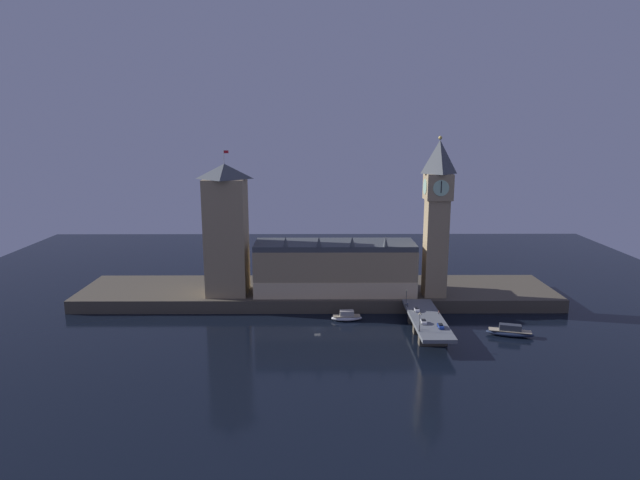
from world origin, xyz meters
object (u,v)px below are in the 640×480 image
object	(u,v)px
clock_tower	(437,213)
victoria_tower	(226,230)
car_northbound_trail	(424,322)
pedestrian_mid_walk	(439,312)
boat_upstream	(347,317)
pedestrian_far_rail	(408,304)
car_southbound_lead	(441,326)
boat_downstream	(510,332)
car_northbound_lead	(417,309)
street_lamp_far	(406,295)
pedestrian_near_rail	(419,327)
street_lamp_near	(420,320)

from	to	relation	value
clock_tower	victoria_tower	size ratio (longest dim) A/B	1.09
car_northbound_trail	pedestrian_mid_walk	bearing A→B (deg)	51.88
car_northbound_trail	boat_upstream	world-z (taller)	car_northbound_trail
clock_tower	pedestrian_far_rail	size ratio (longest dim) A/B	38.91
car_northbound_trail	car_southbound_lead	world-z (taller)	car_northbound_trail
pedestrian_far_rail	car_northbound_trail	bearing A→B (deg)	-82.14
pedestrian_mid_walk	boat_downstream	size ratio (longest dim) A/B	0.08
clock_tower	car_northbound_trail	distance (m)	53.43
victoria_tower	car_northbound_lead	world-z (taller)	victoria_tower
clock_tower	pedestrian_far_rail	world-z (taller)	clock_tower
street_lamp_far	boat_downstream	xyz separation A→B (m)	(37.72, -17.83, -9.28)
pedestrian_mid_walk	pedestrian_far_rail	bearing A→B (deg)	139.46
pedestrian_near_rail	pedestrian_mid_walk	xyz separation A→B (m)	(10.87, 16.64, -0.17)
car_northbound_lead	boat_upstream	size ratio (longest dim) A/B	0.30
victoria_tower	car_northbound_trail	size ratio (longest dim) A/B	16.82
car_northbound_lead	clock_tower	bearing A→B (deg)	63.34
clock_tower	street_lamp_near	xyz separation A→B (m)	(-15.01, -45.95, -31.96)
clock_tower	boat_upstream	world-z (taller)	clock_tower
clock_tower	pedestrian_near_rail	size ratio (longest dim) A/B	37.82
pedestrian_near_rail	street_lamp_near	size ratio (longest dim) A/B	0.26
car_southbound_lead	street_lamp_far	xyz separation A→B (m)	(-8.55, 26.05, 3.68)
car_northbound_trail	street_lamp_near	size ratio (longest dim) A/B	0.53
street_lamp_near	pedestrian_mid_walk	bearing A→B (deg)	58.57
clock_tower	victoria_tower	xyz separation A→B (m)	(-92.77, 4.14, -7.89)
car_southbound_lead	clock_tower	bearing A→B (deg)	81.37
pedestrian_mid_walk	street_lamp_near	bearing A→B (deg)	-121.43
pedestrian_far_rail	boat_upstream	world-z (taller)	pedestrian_far_rail
car_northbound_lead	pedestrian_mid_walk	bearing A→B (deg)	-25.17
pedestrian_mid_walk	boat_upstream	xyz separation A→B (m)	(-36.16, 11.00, -5.84)
pedestrian_near_rail	pedestrian_mid_walk	distance (m)	19.87
victoria_tower	car_southbound_lead	world-z (taller)	victoria_tower
car_northbound_lead	car_northbound_trail	distance (m)	14.22
victoria_tower	pedestrian_far_rail	size ratio (longest dim) A/B	35.64
car_southbound_lead	pedestrian_near_rail	world-z (taller)	pedestrian_near_rail
car_northbound_trail	boat_upstream	xyz separation A→B (m)	(-28.01, 21.39, -5.76)
car_northbound_trail	car_southbound_lead	xyz separation A→B (m)	(5.43, -4.65, -0.01)
car_northbound_trail	car_northbound_lead	bearing A→B (deg)	90.00
street_lamp_near	street_lamp_far	bearing A→B (deg)	90.00
victoria_tower	pedestrian_far_rail	bearing A→B (deg)	-15.96
clock_tower	street_lamp_near	world-z (taller)	clock_tower
clock_tower	car_northbound_lead	bearing A→B (deg)	-116.66
pedestrian_near_rail	boat_downstream	world-z (taller)	pedestrian_near_rail
boat_downstream	car_northbound_lead	bearing A→B (deg)	162.88
pedestrian_far_rail	boat_downstream	bearing A→B (deg)	-23.36
street_lamp_near	pedestrian_far_rail	bearing A→B (deg)	89.17
victoria_tower	pedestrian_near_rail	bearing A→B (deg)	-31.71
victoria_tower	pedestrian_mid_walk	size ratio (longest dim) A/B	41.17
boat_downstream	street_lamp_near	bearing A→B (deg)	-162.89
clock_tower	victoria_tower	distance (m)	93.20
pedestrian_near_rail	car_northbound_lead	bearing A→B (deg)	82.44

